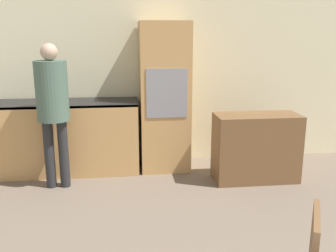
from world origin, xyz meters
TOP-DOWN VIEW (x-y plane):
  - wall_back at (0.00, 5.50)m, footprint 6.29×0.05m
  - kitchen_counter at (-1.22, 5.16)m, footprint 2.15×0.60m
  - oven_unit at (0.21, 5.16)m, footprint 0.63×0.59m
  - sideboard at (1.26, 4.59)m, footprint 1.01×0.45m
  - person_standing at (-1.11, 4.64)m, footprint 0.36×0.36m

SIDE VIEW (x-z plane):
  - sideboard at x=1.26m, z-range 0.00..0.82m
  - kitchen_counter at x=-1.22m, z-range 0.01..0.94m
  - oven_unit at x=0.21m, z-range 0.00..1.91m
  - person_standing at x=-1.11m, z-range 0.20..1.85m
  - wall_back at x=0.00m, z-range 0.00..2.60m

